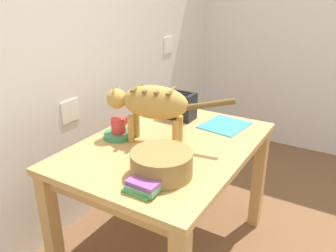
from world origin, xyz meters
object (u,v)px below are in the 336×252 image
object	(u,v)px
saucer_bowl	(119,135)
toaster	(179,106)
magazine	(225,125)
wicker_basket	(162,163)
cat	(151,104)
coffee_mug	(119,125)
dining_table	(168,158)
book_stack	(148,182)

from	to	relation	value
saucer_bowl	toaster	bearing A→B (deg)	-18.26
magazine	toaster	xyz separation A→B (m)	(-0.03, 0.30, 0.08)
magazine	wicker_basket	world-z (taller)	wicker_basket
cat	magazine	world-z (taller)	cat
coffee_mug	toaster	xyz separation A→B (m)	(0.43, -0.14, 0.01)
coffee_mug	cat	bearing A→B (deg)	-77.10
coffee_mug	magazine	bearing A→B (deg)	-43.85
cat	saucer_bowl	xyz separation A→B (m)	(-0.05, 0.19, -0.20)
cat	wicker_basket	bearing A→B (deg)	-153.75
dining_table	wicker_basket	world-z (taller)	wicker_basket
dining_table	toaster	world-z (taller)	toaster
coffee_mug	book_stack	distance (m)	0.56
wicker_basket	saucer_bowl	bearing A→B (deg)	61.61
book_stack	saucer_bowl	bearing A→B (deg)	51.35
magazine	book_stack	world-z (taller)	book_stack
wicker_basket	magazine	bearing A→B (deg)	-1.55
saucer_bowl	toaster	size ratio (longest dim) A/B	0.85
coffee_mug	book_stack	xyz separation A→B (m)	(-0.35, -0.43, -0.04)
toaster	magazine	bearing A→B (deg)	-83.89
dining_table	cat	bearing A→B (deg)	107.45
cat	book_stack	xyz separation A→B (m)	(-0.40, -0.24, -0.19)
dining_table	coffee_mug	world-z (taller)	coffee_mug
cat	toaster	distance (m)	0.41
dining_table	coffee_mug	size ratio (longest dim) A/B	9.49
coffee_mug	toaster	world-z (taller)	toaster
cat	toaster	xyz separation A→B (m)	(0.39, 0.05, -0.13)
cat	saucer_bowl	bearing A→B (deg)	90.00
saucer_bowl	book_stack	xyz separation A→B (m)	(-0.35, -0.43, 0.01)
cat	book_stack	size ratio (longest dim) A/B	3.54
cat	coffee_mug	world-z (taller)	cat
saucer_bowl	book_stack	world-z (taller)	book_stack
wicker_basket	toaster	size ratio (longest dim) A/B	1.40
dining_table	toaster	bearing A→B (deg)	20.32
saucer_bowl	book_stack	size ratio (longest dim) A/B	0.89
toaster	dining_table	bearing A→B (deg)	-159.68
saucer_bowl	wicker_basket	world-z (taller)	wicker_basket
dining_table	saucer_bowl	distance (m)	0.31
dining_table	coffee_mug	xyz separation A→B (m)	(-0.07, 0.28, 0.17)
dining_table	book_stack	size ratio (longest dim) A/B	6.12
dining_table	cat	size ratio (longest dim) A/B	1.73
dining_table	cat	world-z (taller)	cat
cat	saucer_bowl	distance (m)	0.28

